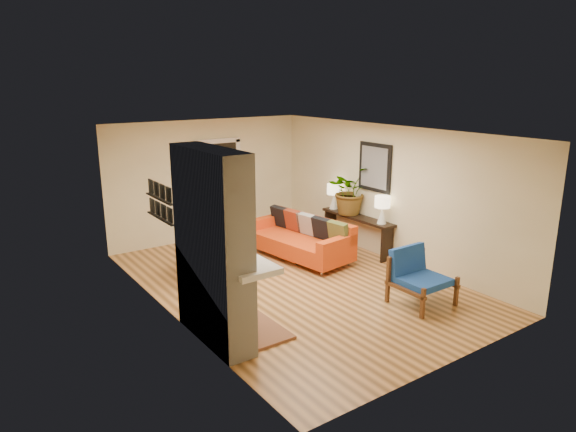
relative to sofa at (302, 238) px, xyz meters
The scene contains 10 objects.
room_shell 1.87m from the sofa, 100.33° to the left, with size 6.50×6.50×6.50m.
fireplace 3.63m from the sofa, 145.35° to the right, with size 1.09×1.68×2.60m.
sofa is the anchor object (origin of this frame).
ottoman 0.23m from the sofa, behind, with size 0.75×0.75×0.34m.
blue_chair 2.76m from the sofa, 85.59° to the right, with size 0.83×0.82×0.87m.
dining_table 2.03m from the sofa, behind, with size 1.09×1.65×0.87m.
console_table 1.23m from the sofa, 15.40° to the right, with size 0.34×1.85×0.72m.
lamp_near 1.68m from the sofa, 40.57° to the right, with size 0.30×0.30×0.54m.
lamp_far 1.42m from the sofa, 20.42° to the left, with size 0.30×0.30×0.54m.
houseplant 1.43m from the sofa, ahead, with size 0.90×0.78×1.00m, color #1E5919.
Camera 1 is at (-4.88, -6.75, 3.42)m, focal length 32.00 mm.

